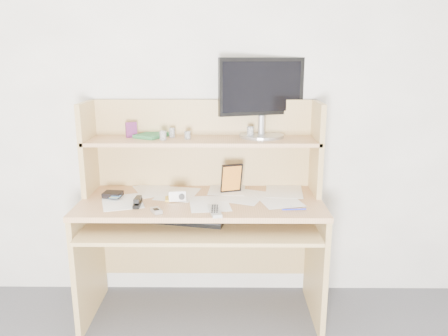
{
  "coord_description": "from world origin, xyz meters",
  "views": [
    {
      "loc": [
        0.15,
        -0.93,
        1.56
      ],
      "look_at": [
        0.13,
        1.43,
        0.95
      ],
      "focal_mm": 35.0,
      "sensor_mm": 36.0,
      "label": 1
    }
  ],
  "objects_px": {
    "tv_remote": "(215,211)",
    "monitor": "(262,95)",
    "game_case": "(232,178)",
    "desk": "(202,204)",
    "keyboard": "(189,220)"
  },
  "relations": [
    {
      "from": "tv_remote",
      "to": "monitor",
      "type": "distance_m",
      "value": 0.79
    },
    {
      "from": "game_case",
      "to": "monitor",
      "type": "distance_m",
      "value": 0.53
    },
    {
      "from": "keyboard",
      "to": "tv_remote",
      "type": "relative_size",
      "value": 2.38
    },
    {
      "from": "keyboard",
      "to": "game_case",
      "type": "relative_size",
      "value": 2.34
    },
    {
      "from": "desk",
      "to": "keyboard",
      "type": "relative_size",
      "value": 3.31
    },
    {
      "from": "tv_remote",
      "to": "monitor",
      "type": "xyz_separation_m",
      "value": [
        0.27,
        0.48,
        0.57
      ]
    },
    {
      "from": "desk",
      "to": "game_case",
      "type": "bearing_deg",
      "value": 11.67
    },
    {
      "from": "keyboard",
      "to": "game_case",
      "type": "height_order",
      "value": "game_case"
    },
    {
      "from": "monitor",
      "to": "game_case",
      "type": "bearing_deg",
      "value": -163.9
    },
    {
      "from": "keyboard",
      "to": "monitor",
      "type": "relative_size",
      "value": 0.8
    },
    {
      "from": "keyboard",
      "to": "game_case",
      "type": "distance_m",
      "value": 0.37
    },
    {
      "from": "keyboard",
      "to": "tv_remote",
      "type": "bearing_deg",
      "value": -29.88
    },
    {
      "from": "desk",
      "to": "game_case",
      "type": "distance_m",
      "value": 0.24
    },
    {
      "from": "tv_remote",
      "to": "game_case",
      "type": "distance_m",
      "value": 0.37
    },
    {
      "from": "keyboard",
      "to": "tv_remote",
      "type": "distance_m",
      "value": 0.23
    }
  ]
}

